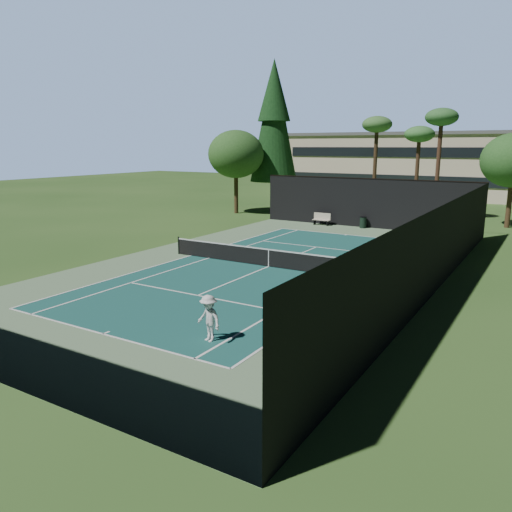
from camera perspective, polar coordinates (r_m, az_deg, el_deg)
The scene contains 18 objects.
ground at distance 27.70m, azimuth 1.44°, elevation -1.25°, with size 160.00×160.00×0.00m, color #305520.
apron_slab at distance 27.70m, azimuth 1.44°, elevation -1.24°, with size 18.00×32.00×0.01m, color #65875E.
court_surface at distance 27.70m, azimuth 1.44°, elevation -1.22°, with size 10.97×23.77×0.01m, color #1A544E.
court_lines at distance 27.69m, azimuth 1.44°, elevation -1.21°, with size 11.07×23.87×0.01m.
tennis_net at distance 27.57m, azimuth 1.45°, elevation -0.12°, with size 12.90×0.10×1.10m.
fence at distance 27.35m, azimuth 1.53°, elevation 2.87°, with size 18.04×32.05×4.03m.
player at distance 17.20m, azimuth -5.42°, elevation -7.11°, with size 1.06×0.61×1.64m, color white.
tennis_ball_b at distance 30.06m, azimuth -2.83°, elevation -0.09°, with size 0.08×0.08×0.08m, color #CED731.
tennis_ball_c at distance 30.97m, azimuth 10.45°, elevation 0.09°, with size 0.07×0.07×0.07m, color #BCD630.
tennis_ball_d at distance 31.91m, azimuth -1.07°, elevation 0.65°, with size 0.06×0.06×0.06m, color #CED731.
park_bench at distance 42.65m, azimuth 7.52°, elevation 4.25°, with size 1.50×0.45×1.02m.
trash_bin at distance 41.66m, azimuth 12.13°, elevation 3.79°, with size 0.56×0.56×0.95m.
pine_tree at distance 52.05m, azimuth 2.08°, elevation 15.76°, with size 4.80×4.80×15.00m.
palm_a at distance 49.82m, azimuth 13.65°, elevation 14.00°, with size 2.80×2.80×9.32m.
palm_b at distance 50.78m, azimuth 18.16°, elevation 12.77°, with size 2.80×2.80×8.42m.
palm_c at distance 47.35m, azimuth 20.43°, elevation 14.19°, with size 2.80×2.80×9.77m.
decid_tree_c at distance 49.59m, azimuth -2.32°, elevation 11.54°, with size 5.44×5.44×8.09m.
campus_building at distance 70.66m, azimuth 20.59°, elevation 9.78°, with size 40.50×12.50×8.30m.
Camera 1 is at (13.32, -23.38, 6.57)m, focal length 35.00 mm.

